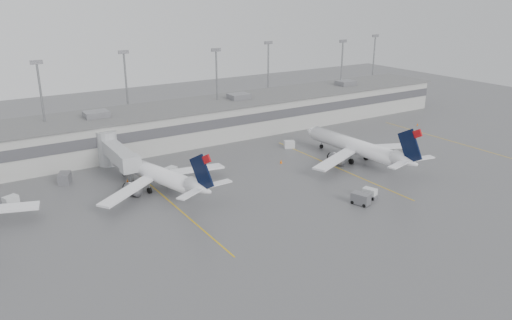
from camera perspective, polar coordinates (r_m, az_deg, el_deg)
ground at (r=74.14m, az=11.09°, el=-8.55°), size 260.00×260.00×0.00m
terminal at (r=118.50m, az=-8.22°, el=4.24°), size 152.00×17.00×9.45m
light_masts at (r=122.00m, az=-9.53°, el=8.37°), size 142.40×8.00×20.60m
jet_bridge_right at (r=100.77m, az=-15.94°, el=0.90°), size 4.00×17.20×7.00m
stand_markings at (r=91.26m, az=0.80°, el=-2.80°), size 105.25×40.00×0.01m
jet_mid_left at (r=89.73m, az=-11.32°, el=-1.53°), size 25.54×29.03×9.62m
jet_mid_right at (r=104.52m, az=11.53°, el=1.50°), size 28.23×31.68×10.24m
baggage_tug at (r=87.47m, az=12.84°, el=-3.83°), size 2.41×3.03×1.70m
baggage_cart at (r=84.44m, az=11.88°, el=-4.34°), size 2.60×3.40×1.93m
gse_uld_a at (r=91.82m, az=-26.23°, el=-4.19°), size 2.66×2.29×1.59m
gse_uld_b at (r=96.58m, az=-9.75°, el=-1.31°), size 2.83×2.43×1.69m
gse_uld_c at (r=112.37m, az=3.83°, el=1.80°), size 2.70×2.32×1.62m
gse_loader at (r=98.11m, az=-21.03°, el=-1.94°), size 2.99×3.61×1.94m
cone_b at (r=95.00m, az=-14.48°, el=-2.32°), size 0.43×0.43×0.69m
cone_c at (r=102.25m, az=2.89°, el=-0.16°), size 0.51×0.51×0.80m
cone_d at (r=137.65m, az=17.97°, el=3.90°), size 0.40×0.40×0.63m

